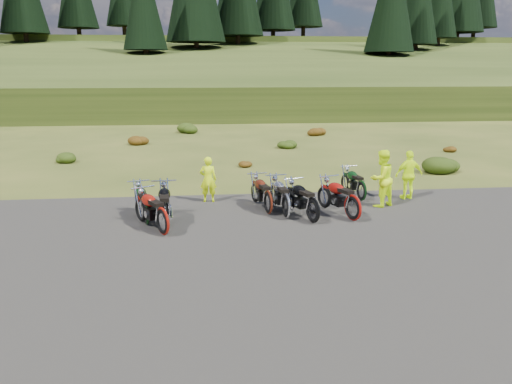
{
  "coord_description": "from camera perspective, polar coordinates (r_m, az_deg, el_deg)",
  "views": [
    {
      "loc": [
        -2.2,
        -13.76,
        4.58
      ],
      "look_at": [
        -0.71,
        0.63,
        0.94
      ],
      "focal_mm": 35.0,
      "sensor_mm": 36.0,
      "label": 1
    }
  ],
  "objects": [
    {
      "name": "shrub_1",
      "position": [
        26.34,
        -21.07,
        3.83
      ],
      "size": [
        1.03,
        1.03,
        0.61
      ],
      "primitive_type": "ellipsoid",
      "color": "#23380E",
      "rests_on": "ground"
    },
    {
      "name": "motorcycle_4",
      "position": [
        15.92,
        1.4,
        -2.6
      ],
      "size": [
        1.12,
        2.23,
        1.12
      ],
      "primitive_type": null,
      "rotation": [
        0.0,
        0.0,
        1.77
      ],
      "color": "#4E190D",
      "rests_on": "ground"
    },
    {
      "name": "hill_plateau",
      "position": [
        123.86,
        -5.01,
        11.94
      ],
      "size": [
        300.0,
        90.0,
        9.17
      ],
      "primitive_type": "cube",
      "color": "#2A3B13",
      "rests_on": "ground"
    },
    {
      "name": "shrub_3",
      "position": [
        35.91,
        -7.7,
        7.4
      ],
      "size": [
        1.56,
        1.56,
        0.92
      ],
      "primitive_type": "ellipsoid",
      "color": "#23380E",
      "rests_on": "ground"
    },
    {
      "name": "motorcycle_2",
      "position": [
        15.21,
        -12.39,
        -3.74
      ],
      "size": [
        1.26,
        2.25,
        1.12
      ],
      "primitive_type": null,
      "rotation": [
        0.0,
        0.0,
        1.84
      ],
      "color": "black",
      "rests_on": "ground"
    },
    {
      "name": "shrub_4",
      "position": [
        23.43,
        -1.41,
        3.41
      ],
      "size": [
        0.77,
        0.77,
        0.45
      ],
      "primitive_type": "ellipsoid",
      "color": "#5D270B",
      "rests_on": "ground"
    },
    {
      "name": "shrub_8",
      "position": [
        29.71,
        21.04,
        4.75
      ],
      "size": [
        0.77,
        0.77,
        0.45
      ],
      "primitive_type": "ellipsoid",
      "color": "#5D270B",
      "rests_on": "ground"
    },
    {
      "name": "shrub_5",
      "position": [
        28.96,
        3.5,
        5.6
      ],
      "size": [
        1.03,
        1.03,
        0.61
      ],
      "primitive_type": "ellipsoid",
      "color": "#23380E",
      "rests_on": "ground"
    },
    {
      "name": "person_right_b",
      "position": [
        18.35,
        17.07,
        1.8
      ],
      "size": [
        1.05,
        0.52,
        1.72
      ],
      "primitive_type": "imported",
      "rotation": [
        0.0,
        0.0,
        3.24
      ],
      "color": "#D9FD0D",
      "rests_on": "ground"
    },
    {
      "name": "motorcycle_0",
      "position": [
        14.54,
        -10.27,
        -4.47
      ],
      "size": [
        0.95,
        2.38,
        1.22
      ],
      "primitive_type": null,
      "rotation": [
        0.0,
        0.0,
        1.65
      ],
      "color": "black",
      "rests_on": "ground"
    },
    {
      "name": "person_right_a",
      "position": [
        17.08,
        14.13,
        1.43
      ],
      "size": [
        1.16,
        1.08,
        1.91
      ],
      "primitive_type": "imported",
      "rotation": [
        0.0,
        0.0,
        3.64
      ],
      "color": "#D9FD0D",
      "rests_on": "ground"
    },
    {
      "name": "shrub_7",
      "position": [
        23.71,
        20.51,
        3.22
      ],
      "size": [
        1.56,
        1.56,
        0.92
      ],
      "primitive_type": "ellipsoid",
      "color": "#23380E",
      "rests_on": "ground"
    },
    {
      "name": "motorcycle_1",
      "position": [
        14.21,
        -10.56,
        -4.93
      ],
      "size": [
        1.75,
        2.3,
        1.17
      ],
      "primitive_type": null,
      "rotation": [
        0.0,
        0.0,
        2.09
      ],
      "color": "#99150B",
      "rests_on": "ground"
    },
    {
      "name": "motorcycle_3",
      "position": [
        15.5,
        3.45,
        -3.08
      ],
      "size": [
        1.0,
        2.27,
        1.15
      ],
      "primitive_type": null,
      "rotation": [
        0.0,
        0.0,
        1.69
      ],
      "color": "#B1B2B6",
      "rests_on": "ground"
    },
    {
      "name": "motorcycle_6",
      "position": [
        15.53,
        10.94,
        -3.3
      ],
      "size": [
        1.52,
        2.38,
        1.19
      ],
      "primitive_type": null,
      "rotation": [
        0.0,
        0.0,
        1.94
      ],
      "color": "#97100B",
      "rests_on": "ground"
    },
    {
      "name": "motorcycle_7",
      "position": [
        17.87,
        11.91,
        -1.04
      ],
      "size": [
        0.97,
        2.09,
        1.06
      ],
      "primitive_type": null,
      "rotation": [
        0.0,
        0.0,
        1.72
      ],
      "color": "black",
      "rests_on": "ground"
    },
    {
      "name": "motorcycle_5",
      "position": [
        15.12,
        6.46,
        -3.6
      ],
      "size": [
        1.39,
        2.33,
        1.16
      ],
      "primitive_type": null,
      "rotation": [
        0.0,
        0.0,
        1.89
      ],
      "color": "black",
      "rests_on": "ground"
    },
    {
      "name": "gravel_pad",
      "position": [
        12.81,
        4.41,
        -6.87
      ],
      "size": [
        20.0,
        12.0,
        0.04
      ],
      "primitive_type": "cube",
      "color": "black",
      "rests_on": "ground"
    },
    {
      "name": "shrub_6",
      "position": [
        34.66,
        6.84,
        7.06
      ],
      "size": [
        1.3,
        1.3,
        0.77
      ],
      "primitive_type": "ellipsoid",
      "color": "#5D270B",
      "rests_on": "ground"
    },
    {
      "name": "ground",
      "position": [
        14.66,
        3.02,
        -4.1
      ],
      "size": [
        300.0,
        300.0,
        0.0
      ],
      "primitive_type": "plane",
      "color": "#394717",
      "rests_on": "ground"
    },
    {
      "name": "hill_slope",
      "position": [
        63.96,
        -4.0,
        9.97
      ],
      "size": [
        300.0,
        45.97,
        9.37
      ],
      "primitive_type": null,
      "rotation": [
        0.14,
        0.0,
        0.0
      ],
      "color": "#2A3B13",
      "rests_on": "ground"
    },
    {
      "name": "person_middle",
      "position": [
        17.23,
        -5.49,
        1.35
      ],
      "size": [
        0.59,
        0.4,
        1.58
      ],
      "primitive_type": "imported",
      "rotation": [
        0.0,
        0.0,
        3.1
      ],
      "color": "#D9FD0D",
      "rests_on": "ground"
    },
    {
      "name": "shrub_2",
      "position": [
        30.9,
        -13.37,
        5.93
      ],
      "size": [
        1.3,
        1.3,
        0.77
      ],
      "primitive_type": "ellipsoid",
      "color": "#5D270B",
      "rests_on": "ground"
    }
  ]
}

